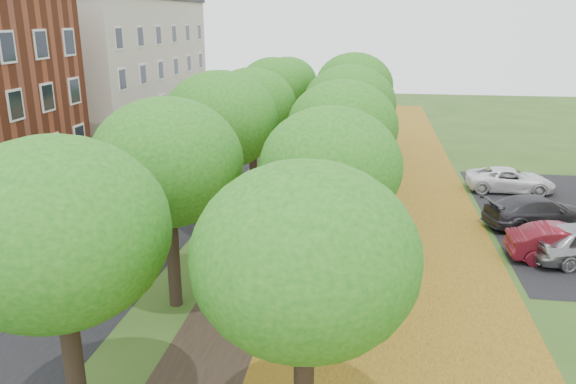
% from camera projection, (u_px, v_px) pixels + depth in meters
% --- Properties ---
extents(street_asphalt, '(8.00, 70.00, 0.01)m').
position_uv_depth(street_asphalt, '(134.00, 206.00, 27.07)').
color(street_asphalt, black).
rests_on(street_asphalt, ground).
extents(footpath, '(3.20, 70.00, 0.01)m').
position_uv_depth(footpath, '(287.00, 214.00, 26.01)').
color(footpath, black).
rests_on(footpath, ground).
extents(leaf_verge, '(7.50, 70.00, 0.01)m').
position_uv_depth(leaf_verge, '(396.00, 219.00, 25.31)').
color(leaf_verge, olive).
rests_on(leaf_verge, ground).
extents(tree_row_west, '(4.22, 34.22, 6.30)m').
position_uv_depth(tree_row_west, '(238.00, 117.00, 24.99)').
color(tree_row_west, black).
rests_on(tree_row_west, ground).
extents(tree_row_east, '(4.22, 34.22, 6.30)m').
position_uv_depth(tree_row_east, '(346.00, 120.00, 24.32)').
color(tree_row_east, black).
rests_on(tree_row_east, ground).
extents(building_cream, '(10.30, 20.30, 10.40)m').
position_uv_depth(building_cream, '(107.00, 65.00, 43.87)').
color(building_cream, beige).
rests_on(building_cream, ground).
extents(car_red, '(4.13, 1.47, 1.36)m').
position_uv_depth(car_red, '(566.00, 245.00, 20.74)').
color(car_red, maroon).
rests_on(car_red, ground).
extents(car_grey, '(5.09, 3.22, 1.37)m').
position_uv_depth(car_grey, '(538.00, 212.00, 24.19)').
color(car_grey, '#2F2F33').
rests_on(car_grey, ground).
extents(car_white, '(4.42, 2.07, 1.22)m').
position_uv_depth(car_white, '(510.00, 180.00, 29.30)').
color(car_white, white).
rests_on(car_white, ground).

